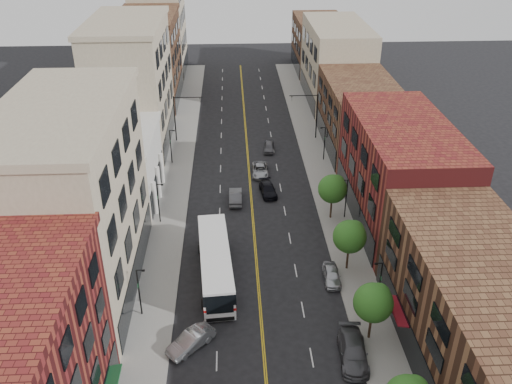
{
  "coord_description": "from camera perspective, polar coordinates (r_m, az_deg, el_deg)",
  "views": [
    {
      "loc": [
        -2.29,
        -30.8,
        34.39
      ],
      "look_at": [
        0.26,
        21.96,
        5.0
      ],
      "focal_mm": 38.0,
      "sensor_mm": 36.0,
      "label": 1
    }
  ],
  "objects": [
    {
      "name": "tree_r_1",
      "position": [
        47.62,
        12.34,
        -11.18
      ],
      "size": [
        3.4,
        3.4,
        5.59
      ],
      "color": "black",
      "rests_on": "sidewalk_right"
    },
    {
      "name": "lamp_r_3",
      "position": [
        78.58,
        7.2,
        5.28
      ],
      "size": [
        0.81,
        0.55,
        5.05
      ],
      "color": "black",
      "rests_on": "sidewalk_right"
    },
    {
      "name": "bldg_r_mid",
      "position": [
        64.66,
        14.91,
        2.0
      ],
      "size": [
        10.0,
        22.0,
        12.0
      ],
      "primitive_type": "cube",
      "color": "maroon",
      "rests_on": "ground"
    },
    {
      "name": "bldg_l_redbrick",
      "position": [
        39.77,
        -24.83,
        -17.91
      ],
      "size": [
        10.0,
        16.0,
        14.0
      ],
      "primitive_type": "cube",
      "color": "maroon",
      "rests_on": "ground"
    },
    {
      "name": "lamp_r_1",
      "position": [
        51.65,
        12.87,
        -9.25
      ],
      "size": [
        0.81,
        0.55,
        5.05
      ],
      "color": "black",
      "rests_on": "sidewalk_right"
    },
    {
      "name": "car_parked_far",
      "position": [
        55.46,
        7.97,
        -8.66
      ],
      "size": [
        1.73,
        4.08,
        1.38
      ],
      "primitive_type": "imported",
      "rotation": [
        0.0,
        0.0,
        -0.03
      ],
      "color": "#B8B9C0",
      "rests_on": "ground"
    },
    {
      "name": "bldg_l_far_a",
      "position": [
        84.09,
        -12.94,
        10.79
      ],
      "size": [
        10.0,
        20.0,
        18.0
      ],
      "primitive_type": "cube",
      "color": "tan",
      "rests_on": "ground"
    },
    {
      "name": "ground",
      "position": [
        46.22,
        1.05,
        -18.99
      ],
      "size": [
        220.0,
        220.0,
        0.0
      ],
      "primitive_type": "plane",
      "color": "black",
      "rests_on": "ground"
    },
    {
      "name": "lamp_r_2",
      "position": [
        64.54,
        9.44,
        -0.47
      ],
      "size": [
        0.81,
        0.55,
        5.05
      ],
      "color": "black",
      "rests_on": "sidewalk_right"
    },
    {
      "name": "signal_mast_left",
      "position": [
        84.61,
        -8.08,
        8.21
      ],
      "size": [
        4.49,
        0.18,
        7.2
      ],
      "color": "black",
      "rests_on": "sidewalk_left"
    },
    {
      "name": "city_bus",
      "position": [
        54.64,
        -4.31,
        -7.34
      ],
      "size": [
        4.04,
        13.64,
        3.46
      ],
      "rotation": [
        0.0,
        0.0,
        0.08
      ],
      "color": "silver",
      "rests_on": "ground"
    },
    {
      "name": "car_lane_b",
      "position": [
        74.93,
        0.43,
        2.34
      ],
      "size": [
        2.28,
        4.79,
        1.32
      ],
      "primitive_type": "imported",
      "rotation": [
        0.0,
        0.0,
        -0.02
      ],
      "color": "#A4A7AB",
      "rests_on": "ground"
    },
    {
      "name": "car_lane_behind",
      "position": [
        68.23,
        -2.17,
        -0.47
      ],
      "size": [
        1.63,
        4.55,
        1.49
      ],
      "primitive_type": "imported",
      "rotation": [
        0.0,
        0.0,
        3.13
      ],
      "color": "#4B4B50",
      "rests_on": "ground"
    },
    {
      "name": "bldg_r_far_b",
      "position": [
        102.44,
        8.42,
        13.28
      ],
      "size": [
        10.0,
        22.0,
        14.0
      ],
      "primitive_type": "cube",
      "color": "tan",
      "rests_on": "ground"
    },
    {
      "name": "tree_r_3",
      "position": [
        63.74,
        8.13,
        0.43
      ],
      "size": [
        3.4,
        3.4,
        5.59
      ],
      "color": "black",
      "rests_on": "sidewalk_right"
    },
    {
      "name": "lamp_l_3",
      "position": [
        77.94,
        -8.94,
        4.95
      ],
      "size": [
        0.81,
        0.55,
        5.05
      ],
      "color": "black",
      "rests_on": "sidewalk_left"
    },
    {
      "name": "bldg_l_far_c",
      "position": [
        120.23,
        -10.18,
        16.96
      ],
      "size": [
        10.0,
        16.0,
        20.0
      ],
      "primitive_type": "cube",
      "color": "tan",
      "rests_on": "ground"
    },
    {
      "name": "car_lane_a",
      "position": [
        69.96,
        1.27,
        0.26
      ],
      "size": [
        2.42,
        4.73,
        1.31
      ],
      "primitive_type": "imported",
      "rotation": [
        0.0,
        0.0,
        0.13
      ],
      "color": "black",
      "rests_on": "ground"
    },
    {
      "name": "sidewalk_left",
      "position": [
        74.61,
        -8.38,
        1.37
      ],
      "size": [
        4.0,
        110.0,
        0.15
      ],
      "primitive_type": "cube",
      "color": "gray",
      "rests_on": "ground"
    },
    {
      "name": "bldg_r_far_c",
      "position": [
        121.86,
        6.66,
        15.19
      ],
      "size": [
        10.0,
        18.0,
        11.0
      ],
      "primitive_type": "cube",
      "color": "brown",
      "rests_on": "ground"
    },
    {
      "name": "bldg_l_white",
      "position": [
        70.42,
        -14.55,
        2.53
      ],
      "size": [
        10.0,
        14.0,
        8.0
      ],
      "primitive_type": "cube",
      "color": "silver",
      "rests_on": "ground"
    },
    {
      "name": "lamp_l_1",
      "position": [
        50.67,
        -12.18,
        -10.02
      ],
      "size": [
        0.81,
        0.55,
        5.05
      ],
      "color": "black",
      "rests_on": "sidewalk_left"
    },
    {
      "name": "car_angle_b",
      "position": [
        48.34,
        -6.87,
        -15.29
      ],
      "size": [
        4.35,
        4.27,
        1.49
      ],
      "primitive_type": "imported",
      "rotation": [
        0.0,
        0.0,
        -0.8
      ],
      "color": "#A4A7AB",
      "rests_on": "ground"
    },
    {
      "name": "car_lane_c",
      "position": [
        81.93,
        1.38,
        4.76
      ],
      "size": [
        1.93,
        3.95,
        1.3
      ],
      "primitive_type": "imported",
      "rotation": [
        0.0,
        0.0,
        -0.11
      ],
      "color": "#545358",
      "rests_on": "ground"
    },
    {
      "name": "signal_mast_right",
      "position": [
        85.16,
        5.96,
        8.49
      ],
      "size": [
        4.49,
        0.18,
        7.2
      ],
      "color": "black",
      "rests_on": "sidewalk_right"
    },
    {
      "name": "bldg_r_near",
      "position": [
        46.74,
        22.95,
        -12.69
      ],
      "size": [
        10.0,
        26.0,
        10.0
      ],
      "primitive_type": "cube",
      "color": "brown",
      "rests_on": "ground"
    },
    {
      "name": "bldg_r_far_a",
      "position": [
        83.56,
        10.87,
        7.97
      ],
      "size": [
        10.0,
        20.0,
        10.0
      ],
      "primitive_type": "cube",
      "color": "brown",
      "rests_on": "ground"
    },
    {
      "name": "sidewalk_right",
      "position": [
        75.22,
        6.95,
        1.72
      ],
      "size": [
        4.0,
        110.0,
        0.15
      ],
      "primitive_type": "cube",
      "color": "gray",
      "rests_on": "ground"
    },
    {
      "name": "tree_r_2",
      "position": [
        55.37,
        9.91,
        -4.54
      ],
      "size": [
        3.4,
        3.4,
        5.59
      ],
      "color": "black",
      "rests_on": "sidewalk_right"
    },
    {
      "name": "bldg_l_tanoffice",
      "position": [
        52.72,
        -18.59,
        -1.37
      ],
      "size": [
        10.0,
        22.0,
        18.0
      ],
      "primitive_type": "cube",
      "color": "tan",
      "rests_on": "ground"
    },
    {
      "name": "lamp_l_2",
      "position": [
        63.76,
        -10.21,
        -0.94
      ],
      "size": [
        0.81,
        0.55,
        5.05
      ],
      "color": "black",
      "rests_on": "sidewalk_left"
    },
    {
      "name": "car_parked_mid",
      "position": [
        47.76,
        10.18,
        -16.18
      ],
      "size": [
        2.66,
        5.72,
        1.62
      ],
      "primitive_type": "imported",
      "rotation": [
        0.0,
        0.0,
        -0.07
      ],
      "color": "#48494D",
      "rests_on": "ground"
    },
    {
      "name": "bldg_l_far_b",
      "position": [
        103.45,
        -11.15,
        13.49
      ],
      "size": [
        10.0,
        20.0,
        15.0
      ],
      "primitive_type": "cube",
      "color": "brown",
      "rests_on": "ground"
    }
  ]
}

